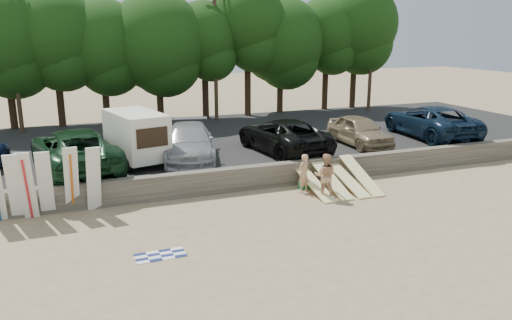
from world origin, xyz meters
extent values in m
plane|color=tan|center=(0.00, 0.00, 0.00)|extent=(120.00, 120.00, 0.00)
cube|color=#6B6356|center=(0.00, 3.00, 0.50)|extent=(44.00, 0.50, 1.00)
cube|color=#282828|center=(0.00, 10.50, 0.35)|extent=(44.00, 14.50, 0.70)
cylinder|color=#382616|center=(-10.52, 17.60, 2.55)|extent=(0.44, 0.44, 3.70)
sphere|color=#1F4D16|center=(-10.52, 17.60, 6.16)|extent=(6.34, 6.34, 6.34)
cylinder|color=#382616|center=(-7.75, 17.40, 2.60)|extent=(0.44, 0.44, 3.79)
sphere|color=#1F4D16|center=(-7.75, 17.40, 6.30)|extent=(5.69, 5.69, 5.69)
cylinder|color=#382616|center=(-4.99, 17.60, 2.41)|extent=(0.44, 0.44, 3.41)
sphere|color=#1F4D16|center=(-4.99, 17.60, 5.74)|extent=(5.69, 5.69, 5.69)
cylinder|color=#382616|center=(-1.55, 17.19, 2.45)|extent=(0.44, 0.44, 3.49)
sphere|color=#1F4D16|center=(-1.55, 17.19, 5.86)|extent=(6.39, 6.39, 6.39)
cylinder|color=#382616|center=(1.57, 17.13, 2.56)|extent=(0.44, 0.44, 3.72)
sphere|color=#1F4D16|center=(1.57, 17.13, 6.19)|extent=(4.64, 4.64, 4.64)
cylinder|color=#382616|center=(4.63, 17.04, 2.89)|extent=(0.44, 0.44, 4.37)
sphere|color=#1F4D16|center=(4.63, 17.04, 7.16)|extent=(5.19, 5.19, 5.19)
cylinder|color=#382616|center=(7.36, 17.60, 2.45)|extent=(0.44, 0.44, 3.50)
sphere|color=#1F4D16|center=(7.36, 17.60, 5.87)|extent=(6.19, 6.19, 6.19)
cylinder|color=#382616|center=(11.10, 17.60, 2.67)|extent=(0.44, 0.44, 3.94)
sphere|color=#1F4D16|center=(11.10, 17.60, 6.52)|extent=(5.04, 5.04, 5.04)
cylinder|color=#382616|center=(13.55, 17.60, 2.85)|extent=(0.44, 0.44, 4.29)
sphere|color=#1F4D16|center=(13.55, 17.60, 7.04)|extent=(6.27, 6.27, 6.27)
cylinder|color=#473321|center=(-10.00, 16.00, 5.20)|extent=(0.26, 0.26, 9.00)
cylinder|color=#473321|center=(2.00, 16.00, 5.20)|extent=(0.26, 0.26, 9.00)
cylinder|color=#473321|center=(14.00, 16.00, 5.20)|extent=(0.26, 0.26, 9.00)
cube|color=#473321|center=(14.00, 16.00, 8.50)|extent=(1.50, 0.10, 0.10)
cube|color=white|center=(-4.63, 6.35, 2.03)|extent=(2.63, 4.00, 2.02)
cube|color=black|center=(-4.21, 4.54, 2.22)|extent=(1.35, 0.35, 0.83)
cylinder|color=black|center=(-5.30, 4.96, 1.00)|extent=(0.32, 0.63, 0.61)
cylinder|color=black|center=(-3.42, 5.40, 1.00)|extent=(0.32, 0.63, 0.61)
cylinder|color=black|center=(-5.85, 7.29, 1.00)|extent=(0.32, 0.63, 0.61)
cylinder|color=black|center=(-3.96, 7.73, 1.00)|extent=(0.32, 0.63, 0.61)
imported|color=black|center=(-7.28, 6.11, 1.61)|extent=(3.96, 6.90, 1.81)
imported|color=#A2A1A7|center=(-2.25, 6.21, 1.51)|extent=(3.45, 5.92, 1.61)
imported|color=black|center=(2.47, 6.10, 1.52)|extent=(3.37, 6.19, 1.64)
imported|color=#917C5C|center=(6.81, 5.95, 1.47)|extent=(1.89, 4.55, 1.54)
imported|color=#0E1E33|center=(11.70, 6.37, 1.59)|extent=(3.49, 6.62, 1.78)
cube|color=white|center=(-9.39, 2.45, 1.26)|extent=(0.51, 0.79, 2.51)
cube|color=white|center=(-9.00, 2.40, 1.27)|extent=(0.59, 0.70, 2.55)
cube|color=white|center=(-8.41, 2.47, 1.26)|extent=(0.50, 0.77, 2.52)
cube|color=white|center=(-7.52, 2.61, 1.28)|extent=(0.58, 0.67, 2.55)
cube|color=white|center=(-6.76, 2.46, 1.27)|extent=(0.58, 0.76, 2.53)
cube|color=#F8EC9C|center=(1.88, 1.55, 0.40)|extent=(0.56, 2.93, 0.79)
cube|color=#F8EC9C|center=(2.65, 1.52, 0.51)|extent=(0.56, 2.87, 1.02)
cube|color=#F8EC9C|center=(3.44, 1.52, 0.42)|extent=(0.56, 2.92, 0.84)
cube|color=#F8EC9C|center=(4.07, 1.44, 0.57)|extent=(0.56, 2.83, 1.13)
imported|color=tan|center=(1.49, 1.78, 0.82)|extent=(0.71, 0.61, 1.63)
imported|color=tan|center=(1.97, 0.79, 0.92)|extent=(1.13, 1.08, 1.84)
cube|color=#227D46|center=(1.70, 2.13, 0.16)|extent=(0.38, 0.31, 0.32)
cube|color=orange|center=(2.16, 2.19, 0.11)|extent=(0.36, 0.32, 0.22)
plane|color=white|center=(-5.22, -2.16, 0.01)|extent=(1.53, 1.53, 0.00)
camera|label=1|loc=(-7.48, -16.06, 6.56)|focal=35.00mm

